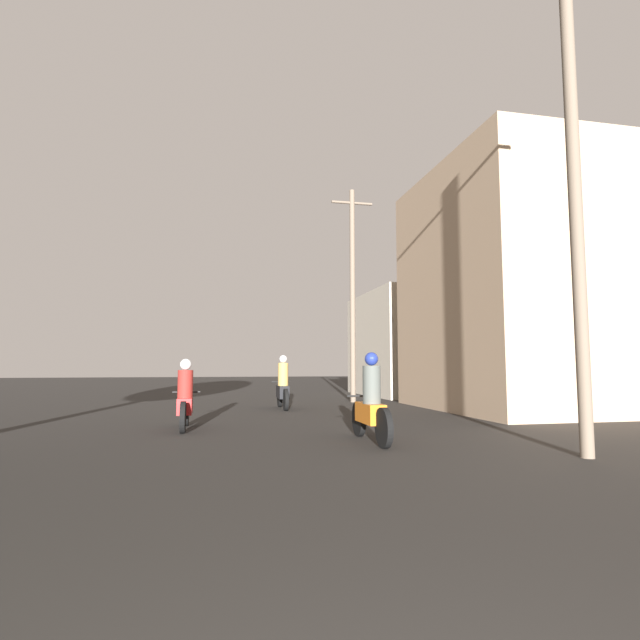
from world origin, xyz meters
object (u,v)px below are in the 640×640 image
(motorcycle_orange, at_px, (371,406))
(motorcycle_black, at_px, (283,388))
(building_right_near, at_px, (504,288))
(building_right_far, at_px, (420,344))
(utility_pole_near, at_px, (575,186))
(utility_pole_far, at_px, (353,290))
(motorcycle_red, at_px, (185,401))

(motorcycle_orange, distance_m, motorcycle_black, 7.08)
(motorcycle_orange, relative_size, building_right_near, 0.28)
(motorcycle_black, bearing_deg, building_right_far, 36.29)
(building_right_near, bearing_deg, utility_pole_near, -115.00)
(motorcycle_black, bearing_deg, building_right_near, -18.53)
(utility_pole_far, bearing_deg, building_right_far, 41.16)
(building_right_far, height_order, utility_pole_near, utility_pole_near)
(utility_pole_near, bearing_deg, utility_pole_far, 91.63)
(building_right_far, bearing_deg, utility_pole_far, -138.84)
(building_right_far, height_order, utility_pole_far, utility_pole_far)
(motorcycle_orange, relative_size, building_right_far, 0.33)
(building_right_near, relative_size, building_right_far, 1.18)
(building_right_far, relative_size, utility_pole_near, 0.81)
(motorcycle_red, bearing_deg, building_right_near, 14.73)
(building_right_near, relative_size, utility_pole_far, 0.93)
(motorcycle_red, bearing_deg, utility_pole_far, 48.84)
(motorcycle_black, xyz_separation_m, building_right_far, (7.23, 6.06, 1.67))
(motorcycle_orange, distance_m, motorcycle_red, 4.17)
(building_right_far, bearing_deg, motorcycle_red, -133.18)
(motorcycle_orange, height_order, building_right_far, building_right_far)
(motorcycle_orange, relative_size, utility_pole_near, 0.27)
(building_right_near, height_order, building_right_far, building_right_near)
(building_right_near, height_order, utility_pole_near, utility_pole_near)
(utility_pole_far, bearing_deg, motorcycle_black, -141.91)
(utility_pole_near, bearing_deg, building_right_far, 75.40)
(motorcycle_red, xyz_separation_m, building_right_far, (9.95, 10.61, 1.72))
(building_right_far, xyz_separation_m, utility_pole_far, (-4.29, -3.75, 1.87))
(motorcycle_black, bearing_deg, utility_pole_far, 34.44)
(building_right_far, bearing_deg, motorcycle_orange, -116.76)
(motorcycle_red, height_order, motorcycle_black, motorcycle_black)
(motorcycle_black, height_order, utility_pole_near, utility_pole_near)
(motorcycle_orange, distance_m, utility_pole_near, 4.86)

